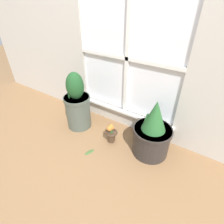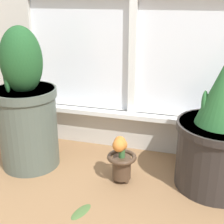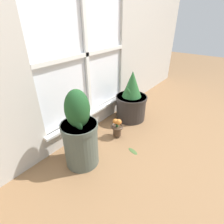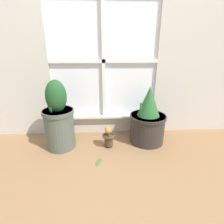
# 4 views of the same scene
# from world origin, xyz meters

# --- Properties ---
(ground_plane) EXTENTS (10.00, 10.00, 0.00)m
(ground_plane) POSITION_xyz_m (0.00, 0.00, 0.00)
(ground_plane) COLOR olive
(potted_plant_left) EXTENTS (0.29, 0.29, 0.66)m
(potted_plant_left) POSITION_xyz_m (-0.43, 0.26, 0.29)
(potted_plant_left) COLOR #4C564C
(potted_plant_left) RESTS_ON ground_plane
(potted_plant_right) EXTENTS (0.36, 0.36, 0.58)m
(potted_plant_right) POSITION_xyz_m (0.43, 0.32, 0.24)
(potted_plant_right) COLOR #2D2826
(potted_plant_right) RESTS_ON ground_plane
(flower_vase) EXTENTS (0.13, 0.13, 0.22)m
(flower_vase) POSITION_xyz_m (0.03, 0.23, 0.11)
(flower_vase) COLOR #473323
(flower_vase) RESTS_ON ground_plane
(fallen_leaf) EXTENTS (0.07, 0.12, 0.01)m
(fallen_leaf) POSITION_xyz_m (-0.06, -0.01, 0.00)
(fallen_leaf) COLOR #476633
(fallen_leaf) RESTS_ON ground_plane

